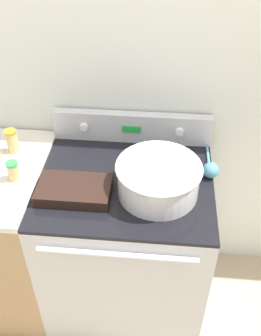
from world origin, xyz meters
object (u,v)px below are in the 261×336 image
object	(u,v)px
mixing_bowl	(158,178)
casserole_dish	(74,189)
ladle	(210,168)
spice_jar_green_cap	(13,171)
spice_jar_orange_cap	(12,141)

from	to	relation	value
mixing_bowl	casserole_dish	distance (m)	0.36
mixing_bowl	ladle	xyz separation A→B (m)	(0.23, 0.14, -0.05)
spice_jar_green_cap	spice_jar_orange_cap	bearing A→B (deg)	108.88
ladle	spice_jar_green_cap	xyz separation A→B (m)	(-0.87, -0.13, 0.03)
mixing_bowl	casserole_dish	xyz separation A→B (m)	(-0.36, -0.05, -0.05)
mixing_bowl	casserole_dish	world-z (taller)	mixing_bowl
casserole_dish	ladle	xyz separation A→B (m)	(0.59, 0.19, 0.00)
casserole_dish	spice_jar_green_cap	size ratio (longest dim) A/B	3.34
spice_jar_green_cap	casserole_dish	bearing A→B (deg)	-12.35
casserole_dish	ladle	world-z (taller)	ladle
casserole_dish	ladle	size ratio (longest dim) A/B	1.01
mixing_bowl	spice_jar_green_cap	size ratio (longest dim) A/B	3.89
ladle	spice_jar_green_cap	bearing A→B (deg)	-171.63
casserole_dish	spice_jar_green_cap	bearing A→B (deg)	167.65
ladle	spice_jar_orange_cap	bearing A→B (deg)	175.76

